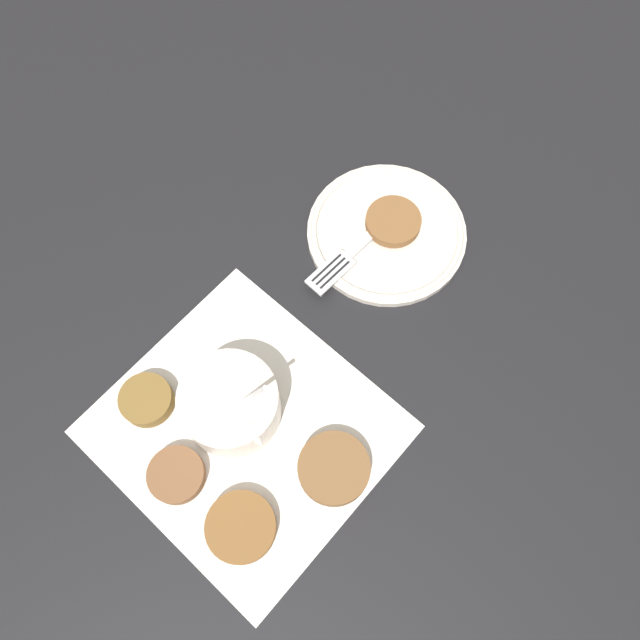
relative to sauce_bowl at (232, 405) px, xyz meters
The scene contains 10 objects.
ground_plane 0.04m from the sauce_bowl, 92.11° to the left, with size 4.00×4.00×0.00m, color black.
napkin 0.04m from the sauce_bowl, ahead, with size 0.36×0.34×0.00m.
sauce_bowl is the anchor object (origin of this frame).
fritter_0 0.14m from the sauce_bowl, 22.05° to the left, with size 0.08×0.08×0.02m.
fritter_1 0.10m from the sauce_bowl, 133.80° to the right, with size 0.06×0.06×0.02m.
fritter_2 0.13m from the sauce_bowl, 31.30° to the right, with size 0.08×0.08×0.02m.
fritter_3 0.10m from the sauce_bowl, 76.60° to the right, with size 0.06×0.06×0.02m.
serving_plate 0.31m from the sauce_bowl, 104.19° to the left, with size 0.21×0.21×0.02m.
fritter_on_plate 0.31m from the sauce_bowl, 103.89° to the left, with size 0.07×0.07×0.01m.
fork 0.24m from the sauce_bowl, 107.79° to the left, with size 0.04×0.17×0.00m.
Camera 1 is at (0.20, -0.05, 0.72)m, focal length 35.00 mm.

